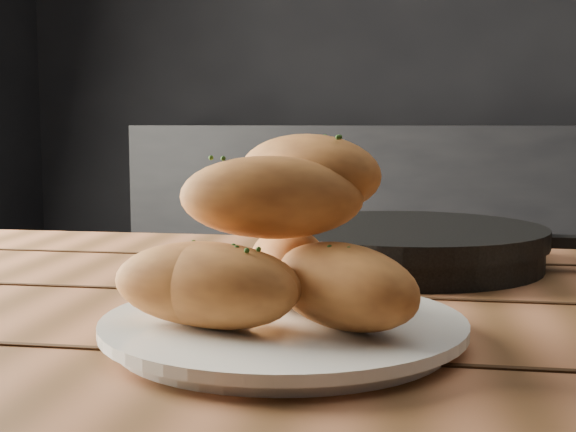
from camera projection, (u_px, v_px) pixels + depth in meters
The scene contains 4 objects.
counter at pixel (564, 261), 2.67m from camera, with size 2.80×0.60×0.90m, color black.
plate at pixel (284, 329), 0.58m from camera, with size 0.26×0.26×0.02m.
bread_rolls at pixel (270, 249), 0.57m from camera, with size 0.24×0.21×0.13m.
skillet at pixel (407, 245), 0.89m from camera, with size 0.44×0.31×0.05m.
Camera 1 is at (-0.48, -1.05, 0.91)m, focal length 50.00 mm.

